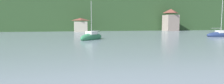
% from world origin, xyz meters
% --- Properties ---
extents(wooded_hillside, '(352.00, 47.10, 38.66)m').
position_xyz_m(wooded_hillside, '(1.23, 132.39, 8.44)').
color(wooded_hillside, '#2D4C28').
rests_on(wooded_hillside, ground_plane).
extents(shore_building_west, '(5.63, 3.20, 5.83)m').
position_xyz_m(shore_building_west, '(0.00, 99.27, 2.83)').
color(shore_building_west, '#BCB29E').
rests_on(shore_building_west, ground_plane).
extents(shore_building_westcentral, '(6.20, 6.11, 10.50)m').
position_xyz_m(shore_building_westcentral, '(42.92, 100.66, 5.09)').
color(shore_building_westcentral, gray).
rests_on(shore_building_westcentral, ground_plane).
extents(sailboat_far_5, '(8.32, 3.05, 12.71)m').
position_xyz_m(sailboat_far_5, '(34.53, 61.28, 0.49)').
color(sailboat_far_5, navy).
rests_on(sailboat_far_5, ground_plane).
extents(sailboat_far_8, '(6.58, 7.03, 8.89)m').
position_xyz_m(sailboat_far_8, '(-0.42, 59.93, 0.53)').
color(sailboat_far_8, '#2D754C').
rests_on(sailboat_far_8, ground_plane).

